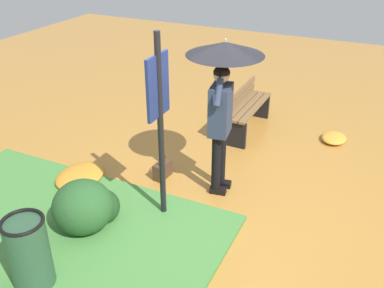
# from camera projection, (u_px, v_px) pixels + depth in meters

# --- Properties ---
(ground_plane) EXTENTS (18.00, 18.00, 0.00)m
(ground_plane) POSITION_uv_depth(u_px,v_px,m) (219.00, 202.00, 5.60)
(ground_plane) COLOR #B27A33
(person_with_umbrella) EXTENTS (0.96, 0.96, 2.04)m
(person_with_umbrella) POSITION_uv_depth(u_px,v_px,m) (223.00, 80.00, 5.20)
(person_with_umbrella) COLOR black
(person_with_umbrella) RESTS_ON ground_plane
(info_sign_post) EXTENTS (0.44, 0.07, 2.30)m
(info_sign_post) POSITION_uv_depth(u_px,v_px,m) (159.00, 108.00, 4.70)
(info_sign_post) COLOR black
(info_sign_post) RESTS_ON ground_plane
(handbag) EXTENTS (0.31, 0.17, 0.37)m
(handbag) POSITION_uv_depth(u_px,v_px,m) (162.00, 170.00, 6.07)
(handbag) COLOR #4C3323
(handbag) RESTS_ON ground_plane
(park_bench) EXTENTS (1.40, 0.38, 0.75)m
(park_bench) POSITION_uv_depth(u_px,v_px,m) (247.00, 109.00, 7.27)
(park_bench) COLOR black
(park_bench) RESTS_ON ground_plane
(trash_bin) EXTENTS (0.42, 0.42, 0.83)m
(trash_bin) POSITION_uv_depth(u_px,v_px,m) (29.00, 254.00, 4.14)
(trash_bin) COLOR #2D5138
(trash_bin) RESTS_ON ground_plane
(shrub_cluster) EXTENTS (0.78, 0.71, 0.64)m
(shrub_cluster) POSITION_uv_depth(u_px,v_px,m) (87.00, 207.00, 5.01)
(shrub_cluster) COLOR #285628
(shrub_cluster) RESTS_ON ground_plane
(leaf_pile_near_person) EXTENTS (0.76, 0.61, 0.17)m
(leaf_pile_near_person) POSITION_uv_depth(u_px,v_px,m) (80.00, 176.00, 6.00)
(leaf_pile_near_person) COLOR #C68428
(leaf_pile_near_person) RESTS_ON ground_plane
(leaf_pile_far_path) EXTENTS (0.50, 0.40, 0.11)m
(leaf_pile_far_path) POSITION_uv_depth(u_px,v_px,m) (334.00, 138.00, 7.08)
(leaf_pile_far_path) COLOR gold
(leaf_pile_far_path) RESTS_ON ground_plane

